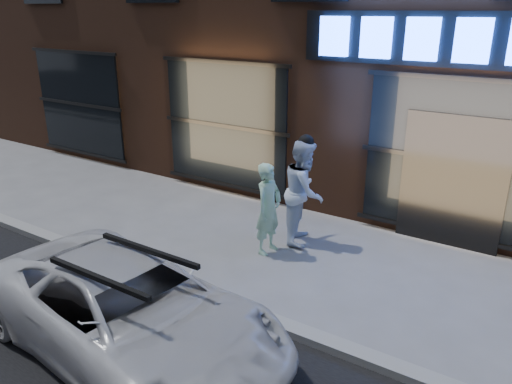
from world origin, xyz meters
TOP-DOWN VIEW (x-y plane):
  - ground at (0.00, 0.00)m, footprint 90.00×90.00m
  - curb at (0.00, 0.00)m, footprint 60.00×0.25m
  - man_bowtie at (-2.57, 1.88)m, footprint 0.42×0.62m
  - man_cap at (-2.27, 2.63)m, footprint 1.00×1.13m
  - white_suv at (-2.53, -1.43)m, footprint 4.59×2.53m

SIDE VIEW (x-z plane):
  - ground at x=0.00m, z-range 0.00..0.00m
  - curb at x=0.00m, z-range 0.00..0.12m
  - white_suv at x=-2.53m, z-range 0.00..1.22m
  - man_bowtie at x=-2.57m, z-range 0.00..1.64m
  - man_cap at x=-2.27m, z-range 0.00..1.93m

